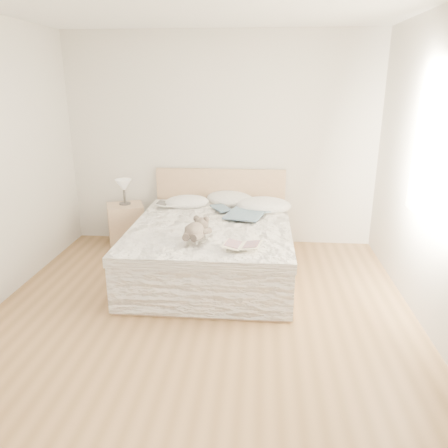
# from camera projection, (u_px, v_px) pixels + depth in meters

# --- Properties ---
(floor) EXTENTS (4.00, 4.50, 0.00)m
(floor) POSITION_uv_depth(u_px,v_px,m) (198.00, 325.00, 3.92)
(floor) COLOR brown
(floor) RESTS_ON ground
(wall_back) EXTENTS (4.00, 0.02, 2.70)m
(wall_back) POSITION_uv_depth(u_px,v_px,m) (221.00, 141.00, 5.63)
(wall_back) COLOR silver
(wall_back) RESTS_ON ground
(wall_front) EXTENTS (4.00, 0.02, 2.70)m
(wall_front) POSITION_uv_depth(u_px,v_px,m) (88.00, 326.00, 1.37)
(wall_front) COLOR silver
(wall_front) RESTS_ON ground
(window) EXTENTS (0.02, 1.30, 1.10)m
(window) POSITION_uv_depth(u_px,v_px,m) (439.00, 162.00, 3.59)
(window) COLOR white
(window) RESTS_ON wall_right
(bed) EXTENTS (1.72, 2.14, 1.00)m
(bed) POSITION_uv_depth(u_px,v_px,m) (212.00, 246.00, 4.96)
(bed) COLOR tan
(bed) RESTS_ON floor
(nightstand) EXTENTS (0.56, 0.54, 0.56)m
(nightstand) POSITION_uv_depth(u_px,v_px,m) (126.00, 225.00, 5.76)
(nightstand) COLOR tan
(nightstand) RESTS_ON floor
(table_lamp) EXTENTS (0.26, 0.26, 0.33)m
(table_lamp) POSITION_uv_depth(u_px,v_px,m) (124.00, 187.00, 5.63)
(table_lamp) COLOR #4C4642
(table_lamp) RESTS_ON nightstand
(pillow_left) EXTENTS (0.63, 0.51, 0.17)m
(pillow_left) POSITION_uv_depth(u_px,v_px,m) (187.00, 202.00, 5.50)
(pillow_left) COLOR white
(pillow_left) RESTS_ON bed
(pillow_middle) EXTENTS (0.81, 0.72, 0.20)m
(pillow_middle) POSITION_uv_depth(u_px,v_px,m) (230.00, 199.00, 5.63)
(pillow_middle) COLOR white
(pillow_middle) RESTS_ON bed
(pillow_right) EXTENTS (0.68, 0.49, 0.20)m
(pillow_right) POSITION_uv_depth(u_px,v_px,m) (264.00, 206.00, 5.34)
(pillow_right) COLOR white
(pillow_right) RESTS_ON bed
(blouse) EXTENTS (0.77, 0.80, 0.02)m
(blouse) POSITION_uv_depth(u_px,v_px,m) (246.00, 213.00, 5.08)
(blouse) COLOR #3C566D
(blouse) RESTS_ON bed
(photo_book) EXTENTS (0.34, 0.24, 0.02)m
(photo_book) POSITION_uv_depth(u_px,v_px,m) (169.00, 204.00, 5.43)
(photo_book) COLOR white
(photo_book) RESTS_ON bed
(childrens_book) EXTENTS (0.39, 0.30, 0.02)m
(childrens_book) POSITION_uv_depth(u_px,v_px,m) (242.00, 246.00, 4.06)
(childrens_book) COLOR #FFF6CF
(childrens_book) RESTS_ON bed
(teddy_bear) EXTENTS (0.30, 0.38, 0.18)m
(teddy_bear) POSITION_uv_depth(u_px,v_px,m) (194.00, 237.00, 4.23)
(teddy_bear) COLOR brown
(teddy_bear) RESTS_ON bed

